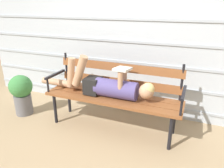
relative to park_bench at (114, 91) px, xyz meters
The scene contains 5 objects.
ground_plane 0.54m from the park_bench, 90.00° to the right, with size 12.00×12.00×0.00m, color tan.
house_siding 0.94m from the park_bench, 90.00° to the left, with size 5.39×0.08×2.55m.
park_bench is the anchor object (origin of this frame).
reclining_person 0.15m from the park_bench, 138.65° to the right, with size 1.72×0.26×0.55m.
potted_plant 1.47m from the park_bench, behind, with size 0.35×0.35×0.63m.
Camera 1 is at (0.97, -2.32, 1.63)m, focal length 33.77 mm.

